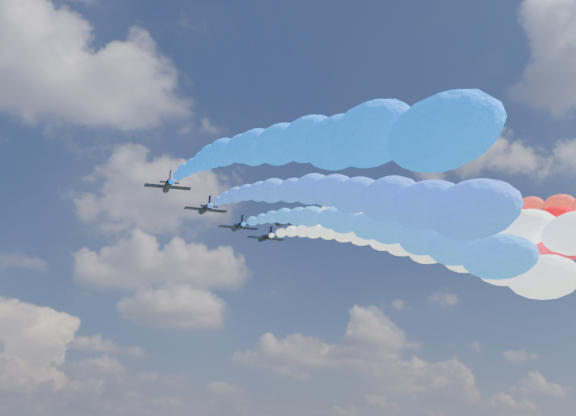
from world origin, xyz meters
name	(u,v)px	position (x,y,z in m)	size (l,w,h in m)	color
jet_0	(167,186)	(-29.95, -7.13, 107.34)	(9.40, 12.61, 2.78)	black
trail_0	(233,171)	(-29.95, -62.65, 90.03)	(5.65, 106.13, 38.56)	#0653F9
jet_1	(205,209)	(-19.39, 4.96, 107.34)	(9.40, 12.61, 2.78)	black
trail_1	(281,207)	(-19.39, -50.56, 90.03)	(5.65, 106.13, 38.56)	blue
jet_2	(238,227)	(-8.89, 15.96, 107.34)	(9.40, 12.61, 2.78)	black
trail_2	(321,234)	(-8.89, -39.55, 90.03)	(5.65, 106.13, 38.56)	blue
jet_3	(283,222)	(0.35, 8.94, 107.34)	(9.40, 12.61, 2.78)	black
trail_3	(389,227)	(0.35, -46.57, 90.03)	(5.65, 106.13, 38.56)	white
jet_4	(265,238)	(0.22, 22.84, 107.34)	(9.40, 12.61, 2.78)	black
trail_4	(354,249)	(0.22, -32.67, 90.03)	(5.65, 106.13, 38.56)	white
jet_5	(312,230)	(9.31, 12.86, 107.34)	(9.40, 12.61, 2.78)	black
trail_5	(427,238)	(9.31, -42.65, 90.03)	(5.65, 106.13, 38.56)	red
jet_6	(366,226)	(20.54, 5.57, 107.34)	(9.40, 12.61, 2.78)	black
trail_6	(508,233)	(20.54, -49.94, 90.03)	(5.65, 106.13, 38.56)	#F80009
jet_7	(431,218)	(32.17, -5.16, 107.34)	(9.40, 12.61, 2.78)	black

